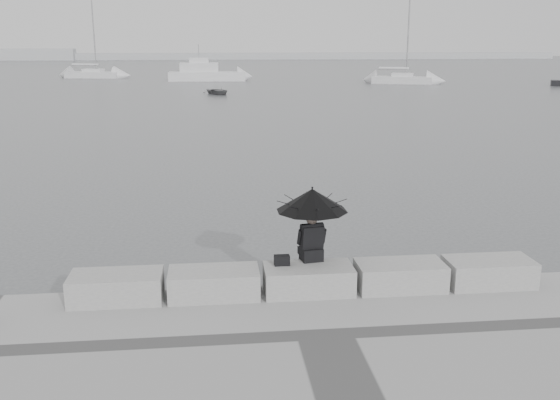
{
  "coord_description": "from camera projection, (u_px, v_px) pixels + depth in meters",
  "views": [
    {
      "loc": [
        -1.66,
        -10.87,
        4.95
      ],
      "look_at": [
        -0.14,
        3.0,
        1.36
      ],
      "focal_mm": 40.0,
      "sensor_mm": 36.0,
      "label": 1
    }
  ],
  "objects": [
    {
      "name": "sailboat_right",
      "position": [
        402.0,
        79.0,
        72.28
      ],
      "size": [
        7.23,
        4.83,
        12.9
      ],
      "rotation": [
        0.0,
        0.0,
        -0.39
      ],
      "color": "silver",
      "rests_on": "ground"
    },
    {
      "name": "bag",
      "position": [
        282.0,
        260.0,
        11.25
      ],
      "size": [
        0.28,
        0.16,
        0.18
      ],
      "primitive_type": "cube",
      "color": "black",
      "rests_on": "stone_block_centre"
    },
    {
      "name": "motor_cruiser",
      "position": [
        207.0,
        73.0,
        77.13
      ],
      "size": [
        9.42,
        2.98,
        4.5
      ],
      "rotation": [
        0.0,
        0.0,
        -0.02
      ],
      "color": "silver",
      "rests_on": "ground"
    },
    {
      "name": "ground",
      "position": [
        304.0,
        308.0,
        11.87
      ],
      "size": [
        360.0,
        360.0,
        0.0
      ],
      "primitive_type": "plane",
      "color": "#484A4D",
      "rests_on": "ground"
    },
    {
      "name": "stone_block_right",
      "position": [
        400.0,
        276.0,
        11.43
      ],
      "size": [
        1.6,
        0.8,
        0.5
      ],
      "primitive_type": "cube",
      "color": "gray",
      "rests_on": "promenade"
    },
    {
      "name": "stone_block_far_left",
      "position": [
        116.0,
        287.0,
        10.9
      ],
      "size": [
        1.6,
        0.8,
        0.5
      ],
      "primitive_type": "cube",
      "color": "gray",
      "rests_on": "promenade"
    },
    {
      "name": "stone_block_left",
      "position": [
        214.0,
        283.0,
        11.07
      ],
      "size": [
        1.6,
        0.8,
        0.5
      ],
      "primitive_type": "cube",
      "color": "gray",
      "rests_on": "promenade"
    },
    {
      "name": "seated_person",
      "position": [
        312.0,
        206.0,
        11.28
      ],
      "size": [
        1.32,
        1.32,
        1.39
      ],
      "rotation": [
        0.0,
        0.0,
        0.17
      ],
      "color": "black",
      "rests_on": "stone_block_centre"
    },
    {
      "name": "distant_landmass",
      "position": [
        185.0,
        56.0,
        159.53
      ],
      "size": [
        180.0,
        8.0,
        2.8
      ],
      "color": "#A6A9AB",
      "rests_on": "ground"
    },
    {
      "name": "sailboat_left",
      "position": [
        94.0,
        74.0,
        82.91
      ],
      "size": [
        7.64,
        4.18,
        12.9
      ],
      "rotation": [
        0.0,
        0.0,
        -0.26
      ],
      "color": "silver",
      "rests_on": "ground"
    },
    {
      "name": "stone_block_centre",
      "position": [
        308.0,
        280.0,
        11.25
      ],
      "size": [
        1.6,
        0.8,
        0.5
      ],
      "primitive_type": "cube",
      "color": "gray",
      "rests_on": "promenade"
    },
    {
      "name": "stone_block_far_right",
      "position": [
        489.0,
        272.0,
        11.61
      ],
      "size": [
        1.6,
        0.8,
        0.5
      ],
      "primitive_type": "cube",
      "color": "gray",
      "rests_on": "promenade"
    },
    {
      "name": "dinghy",
      "position": [
        218.0,
        91.0,
        58.06
      ],
      "size": [
        3.47,
        2.79,
        0.54
      ],
      "primitive_type": "imported",
      "rotation": [
        0.0,
        0.0,
        0.52
      ],
      "color": "slate",
      "rests_on": "ground"
    }
  ]
}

